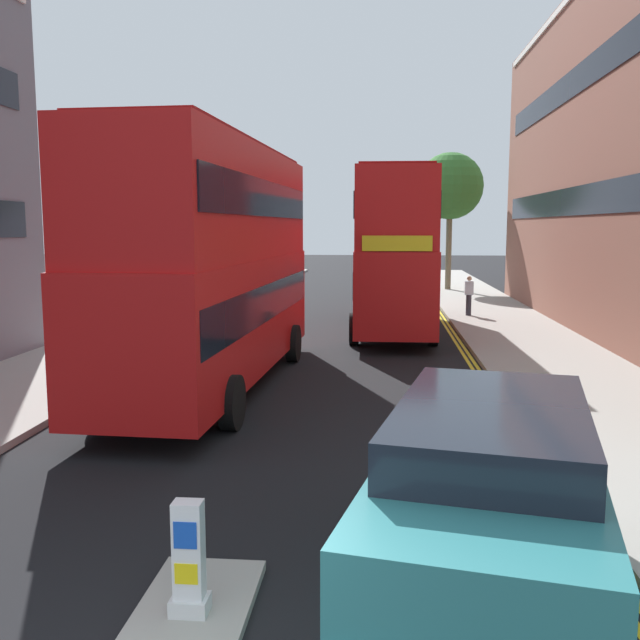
% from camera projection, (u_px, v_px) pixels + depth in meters
% --- Properties ---
extents(sidewalk_right, '(4.00, 80.00, 0.14)m').
position_uv_depth(sidewalk_right, '(550.00, 360.00, 19.47)').
color(sidewalk_right, '#9E9991').
rests_on(sidewalk_right, ground).
extents(sidewalk_left, '(4.00, 80.00, 0.14)m').
position_uv_depth(sidewalk_left, '(99.00, 353.00, 20.60)').
color(sidewalk_left, '#9E9991').
rests_on(sidewalk_left, ground).
extents(kerb_line_outer, '(0.10, 56.00, 0.01)m').
position_uv_depth(kerb_line_outer, '(484.00, 376.00, 17.69)').
color(kerb_line_outer, yellow).
rests_on(kerb_line_outer, ground).
extents(kerb_line_inner, '(0.10, 56.00, 0.01)m').
position_uv_depth(kerb_line_inner, '(477.00, 376.00, 17.70)').
color(kerb_line_inner, yellow).
rests_on(kerb_line_inner, ground).
extents(traffic_island, '(1.10, 2.20, 0.10)m').
position_uv_depth(traffic_island, '(190.00, 617.00, 6.70)').
color(traffic_island, '#9E9991').
rests_on(traffic_island, ground).
extents(keep_left_bollard, '(0.36, 0.28, 1.11)m').
position_uv_depth(keep_left_bollard, '(189.00, 562.00, 6.62)').
color(keep_left_bollard, silver).
rests_on(keep_left_bollard, traffic_island).
extents(double_decker_bus_away, '(3.16, 10.90, 5.64)m').
position_uv_depth(double_decker_bus_away, '(215.00, 259.00, 16.12)').
color(double_decker_bus_away, red).
rests_on(double_decker_bus_away, ground).
extents(double_decker_bus_oncoming, '(2.94, 10.85, 5.64)m').
position_uv_depth(double_decker_bus_oncoming, '(391.00, 247.00, 25.26)').
color(double_decker_bus_oncoming, red).
rests_on(double_decker_bus_oncoming, ground).
extents(taxi_minivan, '(2.80, 5.09, 2.12)m').
position_uv_depth(taxi_minivan, '(488.00, 521.00, 6.46)').
color(taxi_minivan, teal).
rests_on(taxi_minivan, ground).
extents(pedestrian_far, '(0.34, 0.22, 1.62)m').
position_uv_depth(pedestrian_far, '(469.00, 295.00, 28.68)').
color(pedestrian_far, '#2D2D38').
rests_on(pedestrian_far, sidewalk_right).
extents(street_tree_near, '(3.81, 3.81, 7.84)m').
position_uv_depth(street_tree_near, '(450.00, 187.00, 40.06)').
color(street_tree_near, '#6B6047').
rests_on(street_tree_near, sidewalk_right).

